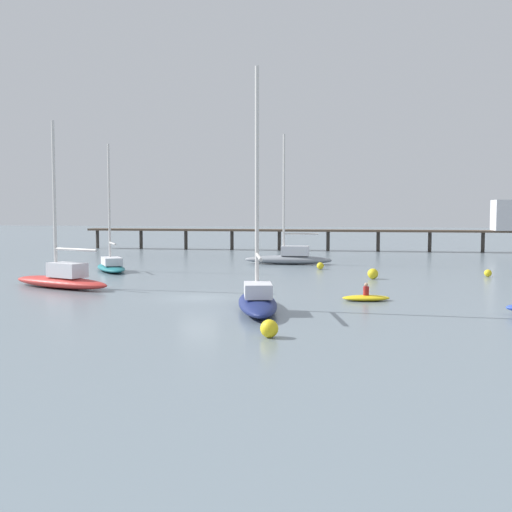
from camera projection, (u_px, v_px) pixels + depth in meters
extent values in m
plane|color=slate|center=(199.00, 298.00, 40.39)|extent=(400.00, 400.00, 0.00)
cube|color=brown|center=(304.00, 230.00, 90.67)|extent=(66.22, 4.37, 0.30)
cylinder|color=#38332D|center=(97.00, 239.00, 96.57)|extent=(0.50, 0.50, 2.78)
cylinder|color=#38332D|center=(141.00, 240.00, 95.29)|extent=(0.50, 0.50, 2.78)
cylinder|color=#38332D|center=(186.00, 240.00, 94.00)|extent=(0.50, 0.50, 2.78)
cylinder|color=#38332D|center=(232.00, 240.00, 92.71)|extent=(0.50, 0.50, 2.78)
cylinder|color=#38332D|center=(279.00, 241.00, 91.42)|extent=(0.50, 0.50, 2.78)
cylinder|color=#38332D|center=(328.00, 241.00, 90.13)|extent=(0.50, 0.50, 2.78)
cylinder|color=#38332D|center=(378.00, 242.00, 88.84)|extent=(0.50, 0.50, 2.78)
cylinder|color=#38332D|center=(430.00, 242.00, 87.55)|extent=(0.50, 0.50, 2.78)
cylinder|color=#38332D|center=(483.00, 242.00, 86.27)|extent=(0.50, 0.50, 2.78)
cube|color=silver|center=(511.00, 215.00, 85.36)|extent=(4.70, 4.70, 4.19)
ellipsoid|color=red|center=(61.00, 282.00, 45.84)|extent=(9.56, 5.35, 0.84)
cube|color=silver|center=(67.00, 270.00, 45.37)|extent=(3.15, 2.43, 1.05)
cylinder|color=silver|center=(54.00, 199.00, 45.66)|extent=(0.23, 0.23, 11.38)
cylinder|color=silver|center=(75.00, 250.00, 44.78)|extent=(4.05, 1.66, 0.19)
ellipsoid|color=gray|center=(288.00, 260.00, 66.78)|extent=(9.47, 2.41, 0.94)
cube|color=silver|center=(295.00, 251.00, 66.58)|extent=(2.94, 1.59, 1.02)
cylinder|color=silver|center=(284.00, 195.00, 66.38)|extent=(0.23, 0.23, 12.90)
cylinder|color=silver|center=(301.00, 234.00, 66.34)|extent=(3.71, 0.29, 0.19)
ellipsoid|color=#1E727A|center=(111.00, 268.00, 58.92)|extent=(6.31, 7.95, 0.64)
cube|color=silver|center=(112.00, 261.00, 58.28)|extent=(2.99, 3.40, 0.71)
cylinder|color=silver|center=(109.00, 204.00, 58.87)|extent=(0.22, 0.22, 11.37)
cylinder|color=silver|center=(113.00, 243.00, 57.54)|extent=(2.02, 2.94, 0.17)
ellipsoid|color=navy|center=(257.00, 303.00, 35.19)|extent=(4.31, 9.31, 0.87)
cube|color=silver|center=(258.00, 290.00, 34.41)|extent=(2.01, 2.59, 0.78)
cylinder|color=silver|center=(257.00, 182.00, 35.16)|extent=(0.23, 0.23, 12.85)
cylinder|color=silver|center=(259.00, 257.00, 33.29)|extent=(1.25, 4.24, 0.18)
ellipsoid|color=yellow|center=(366.00, 298.00, 39.20)|extent=(3.23, 1.99, 0.35)
cylinder|color=maroon|center=(366.00, 291.00, 39.17)|extent=(0.43, 0.43, 0.55)
sphere|color=tan|center=(366.00, 285.00, 39.14)|extent=(0.24, 0.24, 0.24)
sphere|color=yellow|center=(488.00, 273.00, 53.74)|extent=(0.64, 0.64, 0.64)
sphere|color=yellow|center=(373.00, 274.00, 51.90)|extent=(0.89, 0.89, 0.89)
sphere|color=yellow|center=(320.00, 266.00, 60.76)|extent=(0.69, 0.69, 0.69)
sphere|color=yellow|center=(269.00, 329.00, 27.63)|extent=(0.82, 0.82, 0.82)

